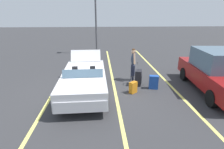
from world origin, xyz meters
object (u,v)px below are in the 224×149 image
object	(u,v)px
suitcase_medium_bright	(154,82)
traveler_person	(133,63)
parking_lamp_post	(96,11)
convertible_car	(84,83)
parked_sedan_near	(217,72)
suitcase_large_black	(138,78)
suitcase_small_carryon	(133,87)

from	to	relation	value
suitcase_medium_bright	traveler_person	bearing A→B (deg)	45.84
parking_lamp_post	convertible_car	bearing A→B (deg)	-2.85
suitcase_medium_bright	parked_sedan_near	bearing A→B (deg)	-87.68
suitcase_large_black	parking_lamp_post	size ratio (longest dim) A/B	0.18
suitcase_large_black	parked_sedan_near	xyz separation A→B (m)	(0.90, 3.22, 0.52)
parked_sedan_near	parking_lamp_post	world-z (taller)	parking_lamp_post
convertible_car	suitcase_small_carryon	size ratio (longest dim) A/B	5.69
suitcase_large_black	suitcase_small_carryon	xyz separation A→B (m)	(0.87, -0.40, -0.12)
convertible_car	suitcase_large_black	size ratio (longest dim) A/B	3.85
convertible_car	parking_lamp_post	distance (m)	8.71
parking_lamp_post	traveler_person	bearing A→B (deg)	16.35
suitcase_large_black	parked_sedan_near	bearing A→B (deg)	0.46
traveler_person	parking_lamp_post	xyz separation A→B (m)	(-6.54, -1.92, 2.50)
parking_lamp_post	suitcase_medium_bright	bearing A→B (deg)	19.29
suitcase_large_black	traveler_person	world-z (taller)	traveler_person
convertible_car	suitcase_medium_bright	distance (m)	3.16
convertible_car	parking_lamp_post	size ratio (longest dim) A/B	0.71
suitcase_large_black	parked_sedan_near	size ratio (longest dim) A/B	0.24
convertible_car	traveler_person	xyz separation A→B (m)	(-1.68, 2.33, 0.34)
suitcase_medium_bright	parking_lamp_post	bearing A→B (deg)	30.96
suitcase_large_black	suitcase_small_carryon	bearing A→B (deg)	-98.82
parked_sedan_near	parking_lamp_post	xyz separation A→B (m)	(-8.10, -5.29, 2.54)
traveler_person	parked_sedan_near	world-z (taller)	parked_sedan_near
suitcase_medium_bright	convertible_car	bearing A→B (deg)	111.83
suitcase_medium_bright	parking_lamp_post	xyz separation A→B (m)	(-7.67, -2.68, 3.12)
suitcase_large_black	traveler_person	xyz separation A→B (m)	(-0.66, -0.16, 0.56)
parked_sedan_near	suitcase_large_black	bearing A→B (deg)	-100.47
suitcase_large_black	suitcase_medium_bright	world-z (taller)	suitcase_large_black
convertible_car	suitcase_large_black	distance (m)	2.70
traveler_person	parked_sedan_near	xyz separation A→B (m)	(1.56, 3.37, -0.04)
convertible_car	parked_sedan_near	size ratio (longest dim) A/B	0.92
traveler_person	suitcase_medium_bright	bearing A→B (deg)	118.94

